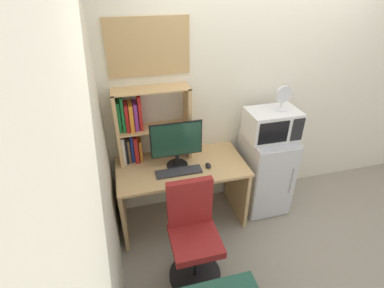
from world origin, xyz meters
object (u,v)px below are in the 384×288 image
(desk_fan, at_px, (283,97))
(wall_corkboard, at_px, (148,47))
(microwave, at_px, (272,124))
(monitor, at_px, (177,143))
(computer_mouse, at_px, (208,165))
(hutch_bookshelf, at_px, (142,125))
(desk_chair, at_px, (193,239))
(mini_fridge, at_px, (264,172))
(keyboard, at_px, (179,172))

(desk_fan, distance_m, wall_corkboard, 1.35)
(desk_fan, xyz_separation_m, wall_corkboard, (-1.23, 0.29, 0.47))
(microwave, bearing_deg, wall_corkboard, 166.44)
(monitor, distance_m, desk_fan, 1.12)
(computer_mouse, distance_m, microwave, 0.78)
(hutch_bookshelf, distance_m, desk_fan, 1.39)
(desk_fan, height_order, wall_corkboard, wall_corkboard)
(monitor, bearing_deg, wall_corkboard, 118.06)
(hutch_bookshelf, xyz_separation_m, desk_chair, (0.29, -0.88, -0.68))
(monitor, bearing_deg, computer_mouse, -18.96)
(wall_corkboard, bearing_deg, mini_fridge, -13.70)
(computer_mouse, relative_size, mini_fridge, 0.10)
(hutch_bookshelf, relative_size, monitor, 1.50)
(hutch_bookshelf, relative_size, microwave, 1.44)
(microwave, bearing_deg, monitor, -178.43)
(monitor, relative_size, desk_chair, 0.52)
(computer_mouse, relative_size, desk_fan, 0.35)
(hutch_bookshelf, distance_m, computer_mouse, 0.75)
(keyboard, bearing_deg, microwave, 8.28)
(monitor, bearing_deg, microwave, 1.57)
(monitor, distance_m, desk_chair, 0.87)
(microwave, bearing_deg, desk_fan, -4.53)
(desk_chair, height_order, wall_corkboard, wall_corkboard)
(hutch_bookshelf, relative_size, computer_mouse, 8.57)
(keyboard, relative_size, microwave, 0.86)
(mini_fridge, xyz_separation_m, desk_fan, (0.07, -0.00, 0.89))
(computer_mouse, height_order, desk_fan, desk_fan)
(computer_mouse, relative_size, desk_chair, 0.09)
(hutch_bookshelf, relative_size, wall_corkboard, 1.01)
(desk_fan, bearing_deg, microwave, 175.47)
(monitor, bearing_deg, hutch_bookshelf, 143.86)
(keyboard, height_order, desk_fan, desk_fan)
(mini_fridge, distance_m, desk_chair, 1.22)
(mini_fridge, relative_size, microwave, 1.75)
(mini_fridge, distance_m, desk_fan, 0.89)
(computer_mouse, height_order, microwave, microwave)
(monitor, distance_m, keyboard, 0.28)
(hutch_bookshelf, distance_m, microwave, 1.31)
(mini_fridge, height_order, desk_fan, desk_fan)
(mini_fridge, bearing_deg, computer_mouse, -170.10)
(wall_corkboard, bearing_deg, microwave, -13.56)
(computer_mouse, xyz_separation_m, microwave, (0.71, 0.13, 0.30))
(monitor, relative_size, keyboard, 1.12)
(monitor, height_order, desk_fan, desk_fan)
(keyboard, height_order, desk_chair, desk_chair)
(keyboard, xyz_separation_m, desk_fan, (1.08, 0.14, 0.60))
(mini_fridge, bearing_deg, wall_corkboard, 166.30)
(computer_mouse, xyz_separation_m, wall_corkboard, (-0.45, 0.41, 1.06))
(mini_fridge, height_order, microwave, microwave)
(wall_corkboard, bearing_deg, keyboard, -70.16)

